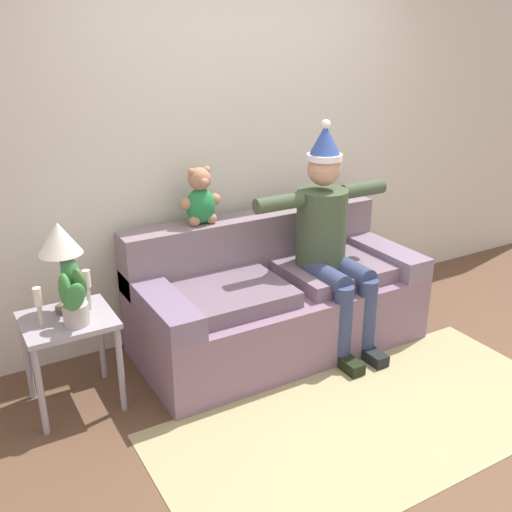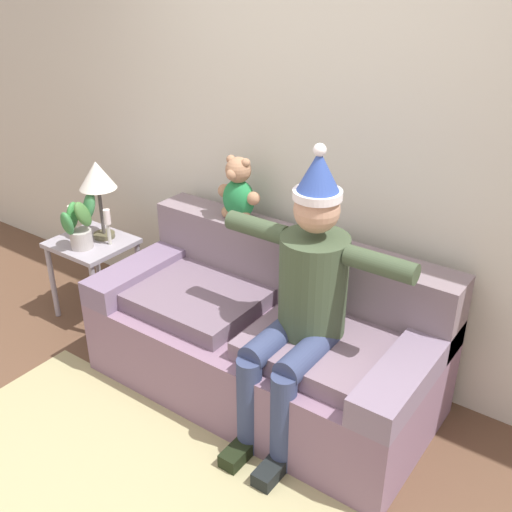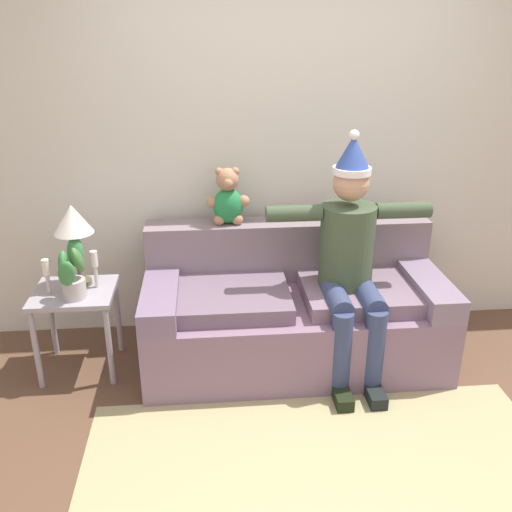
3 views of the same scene
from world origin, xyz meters
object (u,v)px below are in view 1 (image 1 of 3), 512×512
couch (275,298)px  table_lamp (60,243)px  candle_tall (38,302)px  side_table (69,333)px  candle_short (87,284)px  person_seated (330,236)px  potted_plant (74,295)px  teddy_bear (200,199)px

couch → table_lamp: (-1.36, 0.05, 0.64)m
table_lamp → candle_tall: table_lamp is taller
side_table → candle_short: (0.14, 0.04, 0.25)m
couch → candle_short: bearing=-179.9°
person_seated → candle_tall: (-1.85, 0.10, -0.07)m
person_seated → potted_plant: size_ratio=4.21×
potted_plant → side_table: bearing=108.1°
couch → teddy_bear: (-0.41, 0.28, 0.69)m
teddy_bear → side_table: (-0.98, -0.32, -0.57)m
side_table → potted_plant: bearing=-71.9°
couch → potted_plant: (-1.36, -0.14, 0.39)m
person_seated → table_lamp: bearing=172.7°
teddy_bear → table_lamp: (-0.96, -0.23, -0.06)m
table_lamp → candle_tall: size_ratio=2.37×
side_table → table_lamp: size_ratio=1.06×
couch → candle_tall: size_ratio=8.63×
candle_short → potted_plant: bearing=-127.5°
couch → potted_plant: bearing=-174.1°
teddy_bear → table_lamp: 0.98m
candle_tall → person_seated: bearing=-3.2°
teddy_bear → side_table: teddy_bear is taller
table_lamp → potted_plant: (0.00, -0.19, -0.24)m
potted_plant → candle_tall: size_ratio=1.63×
person_seated → teddy_bear: person_seated is taller
table_lamp → candle_short: (0.11, -0.05, -0.25)m
couch → candle_short: couch is taller
candle_tall → candle_short: size_ratio=0.92×
teddy_bear → candle_tall: teddy_bear is taller
side_table → person_seated: bearing=-4.1°
couch → candle_tall: couch is taller
couch → teddy_bear: bearing=145.5°
table_lamp → teddy_bear: bearing=13.6°
person_seated → candle_short: person_seated is taller
couch → side_table: (-1.39, -0.04, 0.13)m
table_lamp → potted_plant: table_lamp is taller
candle_tall → side_table: bearing=8.2°
couch → candle_short: size_ratio=7.91×
candle_tall → teddy_bear: bearing=16.9°
table_lamp → candle_tall: bearing=-146.7°
potted_plant → candle_tall: 0.19m
potted_plant → candle_short: size_ratio=1.50×
table_lamp → candle_tall: 0.34m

